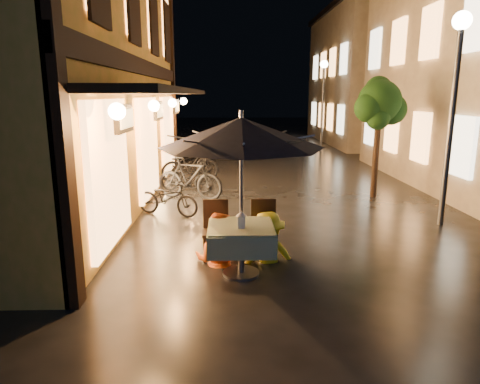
{
  "coord_description": "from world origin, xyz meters",
  "views": [
    {
      "loc": [
        -1.46,
        -6.53,
        2.68
      ],
      "look_at": [
        -1.28,
        0.14,
        1.15
      ],
      "focal_mm": 32.0,
      "sensor_mm": 36.0,
      "label": 1
    }
  ],
  "objects_px": {
    "person_orange": "(217,214)",
    "person_yellow": "(268,214)",
    "cafe_table": "(241,238)",
    "bicycle_0": "(167,198)",
    "patio_umbrella": "(241,133)",
    "streetlamp_near": "(456,82)",
    "table_lantern": "(241,219)"
  },
  "relations": [
    {
      "from": "person_orange",
      "to": "person_yellow",
      "type": "relative_size",
      "value": 1.02
    },
    {
      "from": "cafe_table",
      "to": "bicycle_0",
      "type": "bearing_deg",
      "value": 115.24
    },
    {
      "from": "bicycle_0",
      "to": "person_yellow",
      "type": "bearing_deg",
      "value": -121.12
    },
    {
      "from": "cafe_table",
      "to": "person_orange",
      "type": "height_order",
      "value": "person_orange"
    },
    {
      "from": "person_yellow",
      "to": "patio_umbrella",
      "type": "bearing_deg",
      "value": 37.63
    },
    {
      "from": "cafe_table",
      "to": "person_orange",
      "type": "distance_m",
      "value": 0.67
    },
    {
      "from": "person_orange",
      "to": "bicycle_0",
      "type": "relative_size",
      "value": 1.07
    },
    {
      "from": "patio_umbrella",
      "to": "person_yellow",
      "type": "bearing_deg",
      "value": 51.75
    },
    {
      "from": "streetlamp_near",
      "to": "table_lantern",
      "type": "distance_m",
      "value": 5.39
    },
    {
      "from": "patio_umbrella",
      "to": "table_lantern",
      "type": "bearing_deg",
      "value": -90.0
    },
    {
      "from": "cafe_table",
      "to": "person_orange",
      "type": "bearing_deg",
      "value": 125.07
    },
    {
      "from": "person_yellow",
      "to": "person_orange",
      "type": "bearing_deg",
      "value": -10.07
    },
    {
      "from": "table_lantern",
      "to": "person_yellow",
      "type": "distance_m",
      "value": 0.84
    },
    {
      "from": "table_lantern",
      "to": "person_orange",
      "type": "bearing_deg",
      "value": 119.36
    },
    {
      "from": "bicycle_0",
      "to": "streetlamp_near",
      "type": "bearing_deg",
      "value": -75.83
    },
    {
      "from": "person_orange",
      "to": "person_yellow",
      "type": "height_order",
      "value": "person_orange"
    },
    {
      "from": "cafe_table",
      "to": "person_orange",
      "type": "relative_size",
      "value": 0.61
    },
    {
      "from": "patio_umbrella",
      "to": "table_lantern",
      "type": "relative_size",
      "value": 9.84
    },
    {
      "from": "patio_umbrella",
      "to": "person_orange",
      "type": "bearing_deg",
      "value": 125.07
    },
    {
      "from": "table_lantern",
      "to": "person_orange",
      "type": "xyz_separation_m",
      "value": [
        -0.36,
        0.64,
        -0.1
      ]
    },
    {
      "from": "cafe_table",
      "to": "bicycle_0",
      "type": "height_order",
      "value": "bicycle_0"
    },
    {
      "from": "person_orange",
      "to": "person_yellow",
      "type": "bearing_deg",
      "value": -163.18
    },
    {
      "from": "streetlamp_near",
      "to": "person_orange",
      "type": "relative_size",
      "value": 2.6
    },
    {
      "from": "table_lantern",
      "to": "bicycle_0",
      "type": "height_order",
      "value": "table_lantern"
    },
    {
      "from": "cafe_table",
      "to": "table_lantern",
      "type": "xyz_separation_m",
      "value": [
        0.0,
        -0.13,
        0.33
      ]
    },
    {
      "from": "streetlamp_near",
      "to": "bicycle_0",
      "type": "height_order",
      "value": "streetlamp_near"
    },
    {
      "from": "cafe_table",
      "to": "streetlamp_near",
      "type": "bearing_deg",
      "value": 29.82
    },
    {
      "from": "bicycle_0",
      "to": "cafe_table",
      "type": "bearing_deg",
      "value": -132.21
    },
    {
      "from": "streetlamp_near",
      "to": "table_lantern",
      "type": "height_order",
      "value": "streetlamp_near"
    },
    {
      "from": "cafe_table",
      "to": "person_yellow",
      "type": "xyz_separation_m",
      "value": [
        0.45,
        0.57,
        0.21
      ]
    },
    {
      "from": "streetlamp_near",
      "to": "bicycle_0",
      "type": "bearing_deg",
      "value": 171.61
    },
    {
      "from": "table_lantern",
      "to": "bicycle_0",
      "type": "xyz_separation_m",
      "value": [
        -1.56,
        3.45,
        -0.52
      ]
    }
  ]
}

